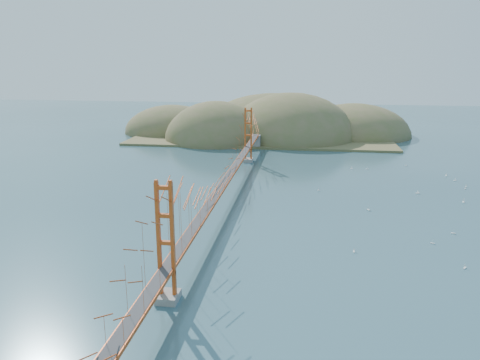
# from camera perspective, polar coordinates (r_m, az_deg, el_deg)

# --- Properties ---
(ground) EXTENTS (320.00, 320.00, 0.00)m
(ground) POSITION_cam_1_polar(r_m,az_deg,el_deg) (72.73, -1.97, -2.89)
(ground) COLOR #2D4E5A
(ground) RESTS_ON ground
(bridge) EXTENTS (2.20, 94.40, 12.00)m
(bridge) POSITION_cam_1_polar(r_m,az_deg,el_deg) (71.08, -1.99, 2.54)
(bridge) COLOR gray
(bridge) RESTS_ON ground
(far_headlands) EXTENTS (84.00, 58.00, 25.00)m
(far_headlands) POSITION_cam_1_polar(r_m,az_deg,el_deg) (138.83, 3.90, 5.66)
(far_headlands) COLOR brown
(far_headlands) RESTS_ON ground
(sailboat_2) EXTENTS (0.55, 0.53, 0.62)m
(sailboat_2) POSITION_cam_1_polar(r_m,az_deg,el_deg) (66.60, 24.55, -5.86)
(sailboat_2) COLOR white
(sailboat_2) RESTS_ON ground
(sailboat_12) EXTENTS (0.50, 0.42, 0.57)m
(sailboat_12) POSITION_cam_1_polar(r_m,az_deg,el_deg) (97.98, 15.24, 1.35)
(sailboat_12) COLOR white
(sailboat_12) RESTS_ON ground
(sailboat_16) EXTENTS (0.68, 0.68, 0.72)m
(sailboat_16) POSITION_cam_1_polar(r_m,az_deg,el_deg) (72.12, 15.39, -3.46)
(sailboat_16) COLOR white
(sailboat_16) RESTS_ON ground
(sailboat_9) EXTENTS (0.51, 0.51, 0.56)m
(sailboat_9) POSITION_cam_1_polar(r_m,az_deg,el_deg) (90.92, 25.85, -0.68)
(sailboat_9) COLOR white
(sailboat_9) RESTS_ON ground
(sailboat_3) EXTENTS (0.54, 0.51, 0.61)m
(sailboat_3) POSITION_cam_1_polar(r_m,az_deg,el_deg) (97.44, 13.44, 1.40)
(sailboat_3) COLOR white
(sailboat_3) RESTS_ON ground
(sailboat_15) EXTENTS (0.50, 0.61, 0.72)m
(sailboat_15) POSITION_cam_1_polar(r_m,az_deg,el_deg) (97.73, 23.84, 0.56)
(sailboat_15) COLOR white
(sailboat_15) RESTS_ON ground
(sailboat_8) EXTENTS (0.65, 0.56, 0.74)m
(sailboat_8) POSITION_cam_1_polar(r_m,az_deg,el_deg) (83.26, 20.85, -1.46)
(sailboat_8) COLOR white
(sailboat_8) RESTS_ON ground
(sailboat_5) EXTENTS (0.49, 0.60, 0.70)m
(sailboat_5) POSITION_cam_1_polar(r_m,az_deg,el_deg) (81.17, 25.60, -2.37)
(sailboat_5) COLOR white
(sailboat_5) RESTS_ON ground
(sailboat_1) EXTENTS (0.56, 0.56, 0.58)m
(sailboat_1) POSITION_cam_1_polar(r_m,az_deg,el_deg) (80.70, 9.57, -1.19)
(sailboat_1) COLOR white
(sailboat_1) RESTS_ON ground
(sailboat_6) EXTENTS (0.50, 0.50, 0.56)m
(sailboat_6) POSITION_cam_1_polar(r_m,az_deg,el_deg) (62.21, 22.42, -7.07)
(sailboat_6) COLOR white
(sailboat_6) RESTS_ON ground
(sailboat_0) EXTENTS (0.40, 0.49, 0.57)m
(sailboat_0) POSITION_cam_1_polar(r_m,az_deg,el_deg) (56.85, 13.73, -8.40)
(sailboat_0) COLOR white
(sailboat_0) RESTS_ON ground
(sailboat_7) EXTENTS (0.51, 0.49, 0.57)m
(sailboat_7) POSITION_cam_1_polar(r_m,az_deg,el_deg) (103.46, 19.58, 1.71)
(sailboat_7) COLOR white
(sailboat_7) RESTS_ON ground
(sailboat_4) EXTENTS (0.53, 0.53, 0.56)m
(sailboat_4) POSITION_cam_1_polar(r_m,az_deg,el_deg) (89.28, 25.75, -0.93)
(sailboat_4) COLOR white
(sailboat_4) RESTS_ON ground
(sailboat_17) EXTENTS (0.54, 0.50, 0.61)m
(sailboat_17) POSITION_cam_1_polar(r_m,az_deg,el_deg) (94.38, 24.75, -0.02)
(sailboat_17) COLOR white
(sailboat_17) RESTS_ON ground
(sailboat_extra_0) EXTENTS (0.55, 0.55, 0.58)m
(sailboat_extra_0) POSITION_cam_1_polar(r_m,az_deg,el_deg) (56.74, 25.72, -9.57)
(sailboat_extra_0) COLOR white
(sailboat_extra_0) RESTS_ON ground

